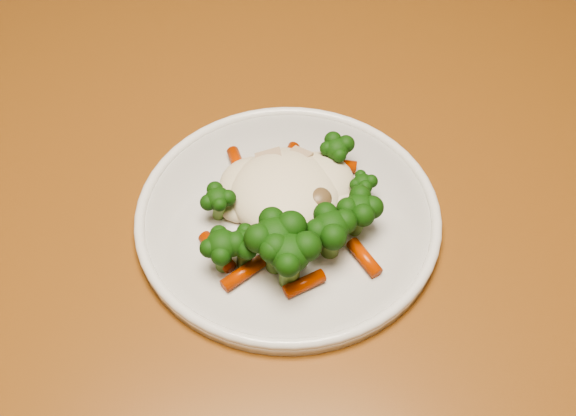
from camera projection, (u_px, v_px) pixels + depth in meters
The scene contains 3 objects.
dining_table at pixel (343, 250), 0.79m from camera, with size 1.17×0.82×0.75m.
plate at pixel (288, 217), 0.67m from camera, with size 0.28×0.28×0.01m, color white.
meal at pixel (288, 213), 0.64m from camera, with size 0.17×0.19×0.05m.
Camera 1 is at (-0.32, -0.51, 1.28)m, focal length 45.00 mm.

